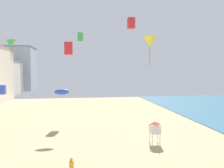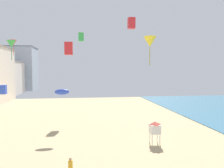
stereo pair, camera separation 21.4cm
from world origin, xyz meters
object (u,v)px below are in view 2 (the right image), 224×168
object	(u,v)px
kite_flyer	(70,167)
lifeguard_stand	(155,128)
kite_green_box	(81,37)
kite_blue_box_2	(3,90)
kite_blue_parafoil	(62,92)
kite_green_delta	(11,44)
kite_yellow_delta	(150,42)
kite_red_box	(69,48)
kite_red_box_2	(131,23)
kite_red_delta	(13,43)

from	to	relation	value
kite_flyer	lifeguard_stand	world-z (taller)	lifeguard_stand
kite_flyer	kite_green_box	world-z (taller)	kite_green_box
kite_flyer	kite_blue_box_2	size ratio (longest dim) A/B	1.06
kite_blue_parafoil	kite_green_box	xyz separation A→B (m)	(2.51, 15.20, 9.38)
lifeguard_stand	kite_blue_parafoil	bearing A→B (deg)	137.29
kite_blue_box_2	kite_blue_parafoil	bearing A→B (deg)	-43.24
kite_green_delta	kite_green_box	xyz separation A→B (m)	(8.77, 14.54, 3.25)
lifeguard_stand	kite_blue_parafoil	size ratio (longest dim) A/B	1.36
kite_flyer	kite_yellow_delta	size ratio (longest dim) A/B	0.48
kite_red_box	kite_green_box	xyz separation A→B (m)	(1.53, 16.19, 3.88)
kite_blue_parafoil	lifeguard_stand	bearing A→B (deg)	-26.37
kite_red_box	kite_red_box_2	size ratio (longest dim) A/B	1.01
kite_yellow_delta	kite_red_delta	world-z (taller)	kite_red_delta
kite_green_box	kite_blue_parafoil	bearing A→B (deg)	-99.37
kite_flyer	kite_red_box	distance (m)	15.06
kite_blue_box_2	kite_green_box	bearing A→B (deg)	22.04
kite_green_box	kite_red_box_2	world-z (taller)	kite_red_box_2
kite_yellow_delta	kite_red_box	bearing A→B (deg)	163.85
kite_flyer	kite_yellow_delta	bearing A→B (deg)	44.54
kite_flyer	kite_green_delta	xyz separation A→B (m)	(-7.90, 12.79, 10.75)
kite_red_box	kite_red_box_2	xyz separation A→B (m)	(8.78, 3.64, 4.12)
kite_red_box	kite_blue_box_2	distance (m)	16.93
kite_yellow_delta	kite_green_delta	xyz separation A→B (m)	(-16.79, 4.41, -0.01)
kite_red_delta	kite_blue_box_2	world-z (taller)	kite_red_delta
kite_yellow_delta	kite_green_delta	bearing A→B (deg)	165.27
kite_flyer	kite_red_box_2	distance (m)	22.07
kite_red_delta	kite_blue_box_2	distance (m)	10.09
kite_red_box	kite_green_box	size ratio (longest dim) A/B	0.96
kite_red_delta	kite_green_delta	bearing A→B (deg)	-74.59
lifeguard_stand	kite_red_delta	world-z (taller)	kite_red_delta
lifeguard_stand	kite_red_box	bearing A→B (deg)	139.73
kite_red_box	kite_red_box_2	distance (m)	10.36
kite_red_box_2	kite_green_delta	bearing A→B (deg)	-172.92
kite_green_delta	kite_red_delta	bearing A→B (deg)	105.41
kite_red_box	kite_blue_parafoil	bearing A→B (deg)	134.66
kite_flyer	kite_green_box	size ratio (longest dim) A/B	1.01
kite_blue_box_2	kite_green_box	world-z (taller)	kite_green_box
kite_green_delta	kite_red_delta	distance (m)	15.41
kite_red_delta	kite_red_box_2	bearing A→B (deg)	-32.40
kite_blue_parafoil	kite_red_box	bearing A→B (deg)	-45.34
kite_green_delta	kite_blue_parafoil	size ratio (longest dim) A/B	1.35
kite_yellow_delta	kite_green_box	distance (m)	20.83
kite_green_delta	kite_blue_box_2	xyz separation A→B (m)	(-4.28, 9.26, -6.54)
kite_yellow_delta	kite_red_delta	distance (m)	28.37
kite_red_box_2	kite_flyer	bearing A→B (deg)	-118.81
lifeguard_stand	kite_yellow_delta	bearing A→B (deg)	80.54
kite_flyer	kite_blue_box_2	distance (m)	25.53
kite_green_delta	kite_green_box	size ratio (longest dim) A/B	1.56
kite_red_box	kite_green_delta	bearing A→B (deg)	167.17
kite_blue_parafoil	kite_blue_box_2	world-z (taller)	kite_blue_parafoil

